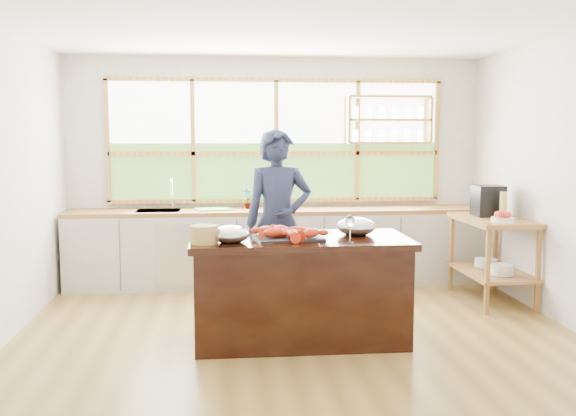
{
  "coord_description": "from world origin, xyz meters",
  "views": [
    {
      "loc": [
        -0.65,
        -5.55,
        1.77
      ],
      "look_at": [
        -0.07,
        0.15,
        1.11
      ],
      "focal_mm": 40.0,
      "sensor_mm": 36.0,
      "label": 1
    }
  ],
  "objects": [
    {
      "name": "ground_plane",
      "position": [
        0.0,
        0.0,
        0.0
      ],
      "size": [
        5.0,
        5.0,
        0.0
      ],
      "primitive_type": "plane",
      "color": "olive"
    },
    {
      "name": "room_shell",
      "position": [
        0.02,
        0.51,
        1.75
      ],
      "size": [
        5.02,
        4.52,
        2.71
      ],
      "color": "silver",
      "rests_on": "ground_plane"
    },
    {
      "name": "back_counter",
      "position": [
        -0.02,
        1.94,
        0.45
      ],
      "size": [
        4.9,
        0.63,
        0.9
      ],
      "color": "beige",
      "rests_on": "ground_plane"
    },
    {
      "name": "right_shelf_unit",
      "position": [
        2.19,
        0.89,
        0.6
      ],
      "size": [
        0.62,
        1.1,
        0.9
      ],
      "color": "#94602E",
      "rests_on": "ground_plane"
    },
    {
      "name": "island",
      "position": [
        0.0,
        -0.2,
        0.45
      ],
      "size": [
        1.85,
        0.9,
        0.9
      ],
      "color": "black",
      "rests_on": "ground_plane"
    },
    {
      "name": "cook",
      "position": [
        -0.11,
        0.68,
        0.91
      ],
      "size": [
        0.7,
        0.49,
        1.83
      ],
      "primitive_type": "imported",
      "rotation": [
        0.0,
        0.0,
        0.08
      ],
      "color": "#1A213C",
      "rests_on": "ground_plane"
    },
    {
      "name": "potted_plant",
      "position": [
        -0.36,
        2.0,
        1.03
      ],
      "size": [
        0.16,
        0.13,
        0.26
      ],
      "primitive_type": "imported",
      "rotation": [
        0.0,
        0.0,
        0.36
      ],
      "color": "slate",
      "rests_on": "back_counter"
    },
    {
      "name": "cutting_board",
      "position": [
        -0.76,
        1.94,
        0.91
      ],
      "size": [
        0.46,
        0.38,
        0.01
      ],
      "primitive_type": "cube",
      "rotation": [
        0.0,
        0.0,
        0.24
      ],
      "color": "#61AD3D",
      "rests_on": "back_counter"
    },
    {
      "name": "espresso_machine",
      "position": [
        2.19,
        1.05,
        1.07
      ],
      "size": [
        0.3,
        0.32,
        0.33
      ],
      "primitive_type": "cube",
      "rotation": [
        0.0,
        0.0,
        -0.03
      ],
      "color": "black",
      "rests_on": "right_shelf_unit"
    },
    {
      "name": "wine_bottle",
      "position": [
        2.24,
        0.78,
        1.04
      ],
      "size": [
        0.08,
        0.08,
        0.29
      ],
      "primitive_type": "cylinder",
      "rotation": [
        0.0,
        0.0,
        -0.1
      ],
      "color": "#BCBF58",
      "rests_on": "right_shelf_unit"
    },
    {
      "name": "fruit_bowl",
      "position": [
        2.14,
        0.56,
        0.94
      ],
      "size": [
        0.23,
        0.23,
        0.11
      ],
      "color": "white",
      "rests_on": "right_shelf_unit"
    },
    {
      "name": "slate_board",
      "position": [
        -0.11,
        -0.25,
        0.91
      ],
      "size": [
        0.6,
        0.47,
        0.02
      ],
      "primitive_type": "cube",
      "rotation": [
        0.0,
        0.0,
        0.13
      ],
      "color": "black",
      "rests_on": "island"
    },
    {
      "name": "lobster_pile",
      "position": [
        -0.11,
        -0.26,
        0.96
      ],
      "size": [
        0.55,
        0.48,
        0.08
      ],
      "color": "#C63807",
      "rests_on": "slate_board"
    },
    {
      "name": "mixing_bowl_left",
      "position": [
        -0.59,
        -0.39,
        0.97
      ],
      "size": [
        0.31,
        0.31,
        0.15
      ],
      "primitive_type": "ellipsoid",
      "color": "#B8BBC0",
      "rests_on": "island"
    },
    {
      "name": "mixing_bowl_right",
      "position": [
        0.51,
        -0.09,
        0.97
      ],
      "size": [
        0.34,
        0.34,
        0.16
      ],
      "primitive_type": "ellipsoid",
      "color": "#B8BBC0",
      "rests_on": "island"
    },
    {
      "name": "wine_glass",
      "position": [
        0.38,
        -0.47,
        1.06
      ],
      "size": [
        0.08,
        0.08,
        0.22
      ],
      "color": "white",
      "rests_on": "island"
    },
    {
      "name": "wicker_basket",
      "position": [
        -0.8,
        -0.41,
        0.97
      ],
      "size": [
        0.23,
        0.23,
        0.15
      ],
      "primitive_type": "cylinder",
      "color": "#B29847",
      "rests_on": "island"
    },
    {
      "name": "parchment_roll",
      "position": [
        -0.82,
        0.06,
        0.94
      ],
      "size": [
        0.13,
        0.31,
        0.08
      ],
      "primitive_type": "cylinder",
      "rotation": [
        1.57,
        0.0,
        0.16
      ],
      "color": "silver",
      "rests_on": "island"
    }
  ]
}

